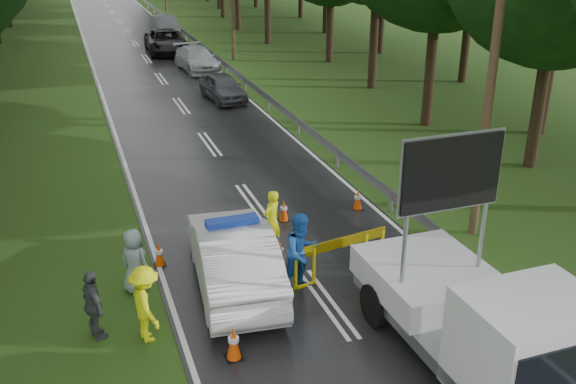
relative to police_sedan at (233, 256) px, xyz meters
name	(u,v)px	position (x,y,z in m)	size (l,w,h in m)	color
ground	(327,304)	(1.79, -1.43, -0.81)	(160.00, 160.00, 0.00)	#223F12
road	(146,59)	(1.79, 28.57, -0.80)	(7.00, 140.00, 0.02)	black
guardrail	(204,48)	(5.49, 28.24, -0.26)	(0.12, 60.06, 0.70)	gray
utility_pole_near	(495,50)	(6.99, 0.57, 4.25)	(1.40, 0.24, 10.00)	#4E3724
police_sedan	(233,256)	(0.00, 0.00, 0.00)	(2.17, 5.03, 1.77)	silver
work_truck	(480,319)	(3.56, -4.54, 0.36)	(2.50, 5.45, 4.32)	gray
barrier	(341,248)	(2.54, -0.43, -0.01)	(2.55, 0.49, 1.06)	yellow
officer	(272,220)	(1.45, 1.59, 0.00)	(0.59, 0.39, 1.62)	#E7E90C
civilian	(302,252)	(1.47, -0.62, 0.15)	(0.93, 0.73, 1.92)	#1950A6
bystander_left	(146,304)	(-2.21, -1.43, 0.03)	(1.08, 0.62, 1.67)	#F5FE0D
bystander_mid	(94,305)	(-3.21, -1.04, -0.03)	(0.91, 0.38, 1.56)	#43464B
bystander_right	(135,261)	(-2.20, 0.53, -0.02)	(0.77, 0.50, 1.58)	#83959D
queue_car_first	(223,87)	(3.94, 17.00, -0.17)	(1.52, 3.77, 1.29)	#38393F
queue_car_second	(197,59)	(4.17, 24.18, -0.14)	(1.87, 4.60, 1.33)	#ABAEB4
queue_car_third	(166,42)	(3.36, 30.18, -0.06)	(2.49, 5.40, 1.50)	black
queue_car_fourth	(165,26)	(4.39, 37.11, -0.06)	(1.60, 4.58, 1.51)	#3D3F44
cone_near_left	(234,343)	(-0.71, -2.66, -0.44)	(0.36, 0.36, 0.75)	black
cone_center	(280,253)	(1.33, 0.57, -0.45)	(0.35, 0.35, 0.74)	black
cone_far	(284,211)	(2.28, 3.04, -0.48)	(0.32, 0.32, 0.68)	black
cone_left_mid	(159,254)	(-1.52, 1.57, -0.49)	(0.31, 0.31, 0.66)	black
cone_right	(358,200)	(4.63, 3.07, -0.49)	(0.31, 0.31, 0.66)	black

